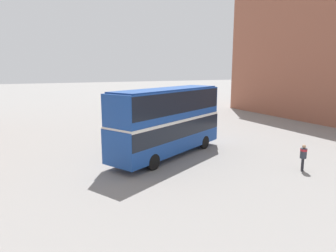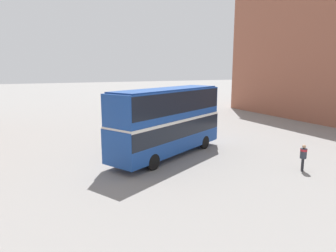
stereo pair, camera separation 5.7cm
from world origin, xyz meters
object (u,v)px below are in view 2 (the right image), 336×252
Objects in this scene: pedestrian_foreground at (303,155)px; parked_car_kerb_far at (158,119)px; double_decker_bus at (168,118)px; parked_car_kerb_near at (172,111)px.

pedestrian_foreground reaches higher than parked_car_kerb_far.
pedestrian_foreground is 18.25m from parked_car_kerb_far.
parked_car_kerb_far is (4.01, 11.40, -2.07)m from double_decker_bus.
parked_car_kerb_far is at bearing -141.56° from parked_car_kerb_near.
double_decker_bus reaches higher than parked_car_kerb_far.
double_decker_bus is at bearing -118.46° from parked_car_kerb_far.
parked_car_kerb_near is (8.15, 16.22, -2.11)m from double_decker_bus.
parked_car_kerb_near is 0.86× the size of parked_car_kerb_far.
parked_car_kerb_near is at bearing 40.24° from parked_car_kerb_far.
parked_car_kerb_near is (1.85, 22.92, -0.29)m from pedestrian_foreground.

